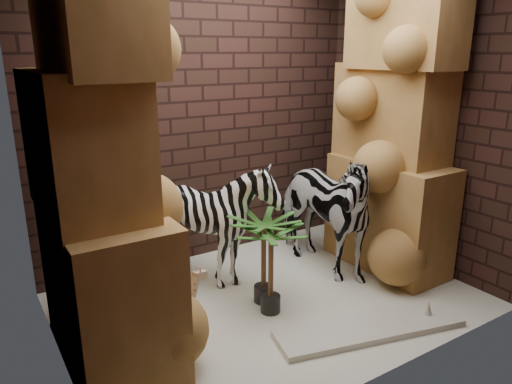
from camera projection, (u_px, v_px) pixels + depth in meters
floor at (272, 300)px, 4.26m from camera, size 3.50×3.50×0.00m
wall_back at (204, 116)px, 4.84m from camera, size 3.50×0.00×3.50m
wall_front at (393, 163)px, 2.82m from camera, size 3.50×0.00×3.50m
wall_left at (39, 159)px, 2.93m from camera, size 0.00×3.00×3.00m
wall_right at (418, 118)px, 4.74m from camera, size 0.00×3.00×3.00m
rock_pillar_left at (96, 153)px, 3.11m from camera, size 0.68×1.30×3.00m
rock_pillar_right at (395, 120)px, 4.57m from camera, size 0.58×1.25×3.00m
zebra_right at (319, 199)px, 4.67m from camera, size 0.71×1.28×1.50m
zebra_left at (214, 228)px, 4.44m from camera, size 1.21×1.39×1.11m
giraffe_toy at (177, 320)px, 3.32m from camera, size 0.37×0.22×0.68m
palm_front at (264, 259)px, 4.14m from camera, size 0.36×0.36×0.81m
palm_back at (271, 270)px, 3.97m from camera, size 0.36×0.36×0.77m
surfboard at (370, 328)px, 3.79m from camera, size 1.59×0.74×0.05m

